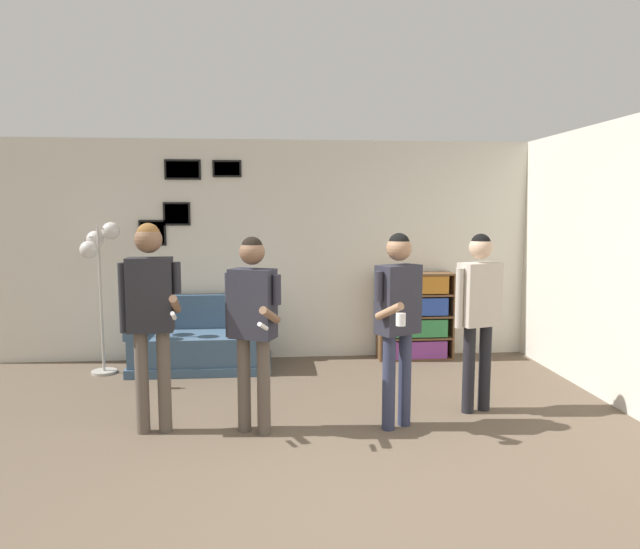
% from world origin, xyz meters
% --- Properties ---
extents(ground_plane, '(20.00, 20.00, 0.00)m').
position_xyz_m(ground_plane, '(0.00, 0.00, 0.00)').
color(ground_plane, brown).
extents(wall_back, '(8.18, 0.08, 2.70)m').
position_xyz_m(wall_back, '(-0.01, 3.70, 1.35)').
color(wall_back, silver).
rests_on(wall_back, ground_plane).
extents(wall_right, '(0.06, 6.07, 2.70)m').
position_xyz_m(wall_right, '(2.92, 1.84, 1.35)').
color(wall_right, silver).
rests_on(wall_right, ground_plane).
extents(couch, '(1.61, 0.80, 0.83)m').
position_xyz_m(couch, '(-1.16, 3.28, 0.28)').
color(couch, '#3D5670').
rests_on(couch, ground_plane).
extents(bookshelf, '(0.93, 0.30, 1.08)m').
position_xyz_m(bookshelf, '(1.44, 3.48, 0.54)').
color(bookshelf, brown).
rests_on(bookshelf, ground_plane).
extents(floor_lamp, '(0.40, 0.43, 1.72)m').
position_xyz_m(floor_lamp, '(-2.25, 3.13, 1.34)').
color(floor_lamp, '#ADA89E').
rests_on(floor_lamp, ground_plane).
extents(person_player_foreground_left, '(0.51, 0.46, 1.75)m').
position_xyz_m(person_player_foreground_left, '(-1.32, 1.32, 1.09)').
color(person_player_foreground_left, brown).
rests_on(person_player_foreground_left, ground_plane).
extents(person_player_foreground_center, '(0.46, 0.57, 1.64)m').
position_xyz_m(person_player_foreground_center, '(-0.49, 1.24, 1.00)').
color(person_player_foreground_center, brown).
rests_on(person_player_foreground_center, ground_plane).
extents(person_watcher_holding_cup, '(0.44, 0.56, 1.67)m').
position_xyz_m(person_watcher_holding_cup, '(0.73, 1.26, 1.02)').
color(person_watcher_holding_cup, '#2D334C').
rests_on(person_watcher_holding_cup, ground_plane).
extents(person_spectator_near_bookshelf, '(0.48, 0.30, 1.64)m').
position_xyz_m(person_spectator_near_bookshelf, '(1.54, 1.59, 1.00)').
color(person_spectator_near_bookshelf, black).
rests_on(person_spectator_near_bookshelf, ground_plane).
extents(bottle_on_floor, '(0.06, 0.06, 0.24)m').
position_xyz_m(bottle_on_floor, '(-1.46, 2.50, 0.09)').
color(bottle_on_floor, '#3D6638').
rests_on(bottle_on_floor, ground_plane).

